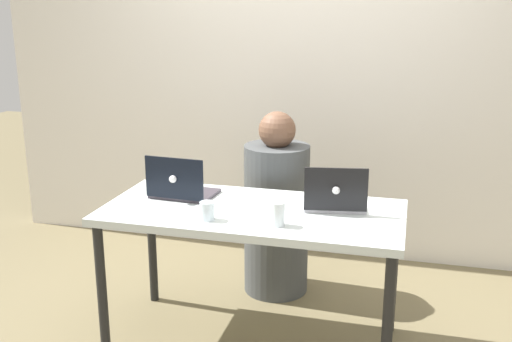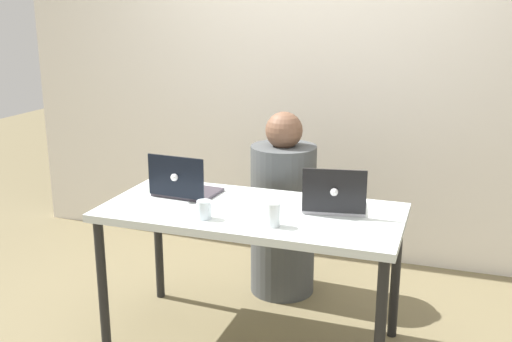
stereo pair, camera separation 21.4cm
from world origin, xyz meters
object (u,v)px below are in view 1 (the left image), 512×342
object	(u,v)px
water_glass_left	(207,212)
water_glass_right	(278,216)
laptop_back_right	(335,199)
laptop_back_left	(181,188)
person_at_center	(276,213)

from	to	relation	value
water_glass_left	water_glass_right	distance (m)	0.34
laptop_back_right	laptop_back_left	distance (m)	0.82
person_at_center	water_glass_left	distance (m)	0.91
water_glass_right	laptop_back_right	bearing A→B (deg)	53.70
laptop_back_right	water_glass_left	distance (m)	0.65
water_glass_left	person_at_center	bearing A→B (deg)	80.17
laptop_back_right	water_glass_left	world-z (taller)	laptop_back_right
person_at_center	water_glass_right	distance (m)	0.91
laptop_back_right	laptop_back_left	xyz separation A→B (m)	(-0.82, -0.02, 0.00)
person_at_center	laptop_back_left	bearing A→B (deg)	69.25
person_at_center	laptop_back_left	world-z (taller)	person_at_center
person_at_center	laptop_back_right	bearing A→B (deg)	143.07
laptop_back_left	laptop_back_right	bearing A→B (deg)	-174.50
water_glass_right	person_at_center	bearing A→B (deg)	103.17
laptop_back_right	water_glass_right	distance (m)	0.38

